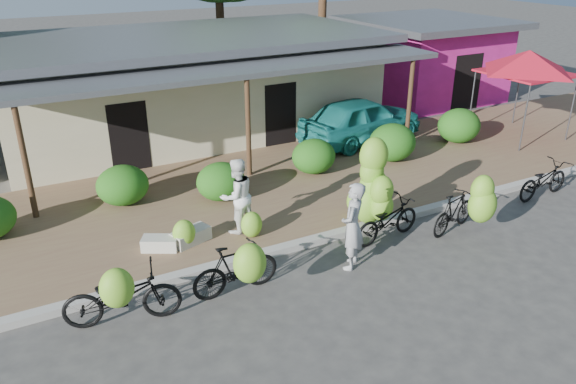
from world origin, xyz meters
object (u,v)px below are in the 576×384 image
at_px(red_canopy, 528,62).
at_px(bystander, 237,196).
at_px(teal_van, 361,120).
at_px(sack_near, 191,236).
at_px(bike_far_left, 121,295).
at_px(vendor, 353,226).
at_px(sack_far, 160,243).
at_px(bike_far_right, 543,180).
at_px(bike_center, 379,199).
at_px(bike_right, 465,207).
at_px(bike_left, 238,268).

relative_size(red_canopy, bystander, 2.03).
distance_m(red_canopy, teal_van, 5.65).
relative_size(sack_near, teal_van, 0.19).
height_order(bike_far_left, bystander, bystander).
bearing_deg(vendor, sack_near, -86.50).
distance_m(red_canopy, bike_far_left, 14.77).
xyz_separation_m(sack_far, bystander, (1.80, -0.01, 0.72)).
height_order(red_canopy, teal_van, red_canopy).
bearing_deg(sack_near, bike_far_right, -11.45).
distance_m(sack_near, bystander, 1.33).
xyz_separation_m(bike_far_left, bike_center, (5.87, 0.60, 0.28)).
bearing_deg(teal_van, red_canopy, -121.16).
distance_m(bike_far_right, teal_van, 5.95).
bearing_deg(red_canopy, bike_right, -147.26).
bearing_deg(sack_near, bike_left, -85.64).
distance_m(red_canopy, bike_right, 8.02).
xyz_separation_m(bike_far_right, sack_near, (-8.95, 1.81, -0.20)).
relative_size(bike_far_left, sack_near, 2.50).
height_order(bike_center, vendor, bike_center).
bearing_deg(bike_far_right, bike_right, 95.99).
height_order(bike_center, teal_van, bike_center).
bearing_deg(bike_left, bike_far_right, -87.65).
relative_size(red_canopy, bike_far_right, 1.90).
distance_m(bike_left, bystander, 2.43).
bearing_deg(bike_far_left, bystander, -42.25).
xyz_separation_m(sack_near, bystander, (1.12, 0.01, 0.71)).
relative_size(bike_left, sack_near, 2.03).
xyz_separation_m(red_canopy, sack_far, (-12.85, -1.81, -2.35)).
relative_size(red_canopy, teal_van, 0.80).
bearing_deg(bike_right, teal_van, -29.25).
distance_m(bike_left, bike_far_right, 8.79).
bearing_deg(bike_left, teal_van, -49.38).
xyz_separation_m(bike_left, bike_far_right, (8.78, 0.39, -0.14)).
bearing_deg(bike_far_right, bike_left, 88.82).
height_order(bike_right, sack_far, bike_right).
bearing_deg(bike_right, bike_left, 72.97).
relative_size(bike_left, vendor, 0.93).
distance_m(bike_left, sack_near, 2.23).
bearing_deg(sack_near, bike_right, -22.97).
relative_size(bike_right, teal_van, 0.38).
distance_m(bike_center, bike_far_right, 5.05).
height_order(sack_near, bystander, bystander).
bearing_deg(teal_van, bike_right, 156.85).
xyz_separation_m(bike_center, bike_far_right, (5.02, -0.38, -0.39)).
distance_m(sack_far, vendor, 4.09).
distance_m(sack_near, teal_van, 8.18).
xyz_separation_m(red_canopy, bike_left, (-12.00, -4.03, -2.00)).
distance_m(bike_left, bike_center, 3.85).
relative_size(sack_far, bystander, 0.44).
xyz_separation_m(bike_right, bike_far_right, (3.33, 0.57, -0.22)).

